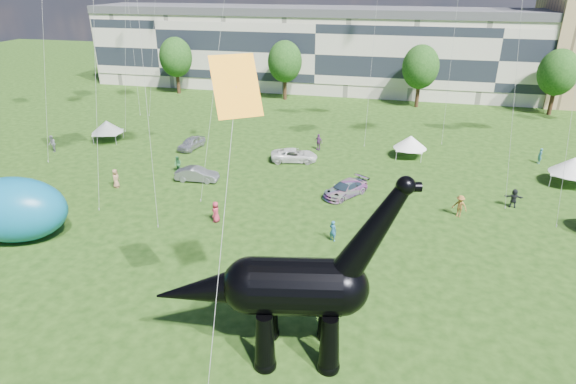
# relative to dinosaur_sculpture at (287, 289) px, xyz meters

# --- Properties ---
(ground) EXTENTS (220.00, 220.00, 0.00)m
(ground) POSITION_rel_dinosaur_sculpture_xyz_m (-1.49, 0.70, -3.88)
(ground) COLOR #16330C
(ground) RESTS_ON ground
(terrace_row) EXTENTS (78.00, 11.00, 12.00)m
(terrace_row) POSITION_rel_dinosaur_sculpture_xyz_m (-9.49, 62.70, 2.12)
(terrace_row) COLOR beige
(terrace_row) RESTS_ON ground
(tree_far_left) EXTENTS (5.20, 5.20, 9.44)m
(tree_far_left) POSITION_rel_dinosaur_sculpture_xyz_m (-31.49, 53.70, 2.42)
(tree_far_left) COLOR #382314
(tree_far_left) RESTS_ON ground
(tree_mid_left) EXTENTS (5.20, 5.20, 9.44)m
(tree_mid_left) POSITION_rel_dinosaur_sculpture_xyz_m (-13.49, 53.70, 2.42)
(tree_mid_left) COLOR #382314
(tree_mid_left) RESTS_ON ground
(tree_mid_right) EXTENTS (5.20, 5.20, 9.44)m
(tree_mid_right) POSITION_rel_dinosaur_sculpture_xyz_m (6.51, 53.70, 2.42)
(tree_mid_right) COLOR #382314
(tree_mid_right) RESTS_ON ground
(tree_far_right) EXTENTS (5.20, 5.20, 9.44)m
(tree_far_right) POSITION_rel_dinosaur_sculpture_xyz_m (24.51, 53.70, 2.42)
(tree_far_right) COLOR #382314
(tree_far_right) RESTS_ON ground
(dinosaur_sculpture) EXTENTS (12.60, 4.51, 10.26)m
(dinosaur_sculpture) POSITION_rel_dinosaur_sculpture_xyz_m (0.00, 0.00, 0.00)
(dinosaur_sculpture) COLOR black
(dinosaur_sculpture) RESTS_ON ground
(car_silver) EXTENTS (2.26, 4.18, 1.35)m
(car_silver) POSITION_rel_dinosaur_sculpture_xyz_m (-17.94, 28.38, -3.20)
(car_silver) COLOR silver
(car_silver) RESTS_ON ground
(car_grey) EXTENTS (4.13, 1.73, 1.33)m
(car_grey) POSITION_rel_dinosaur_sculpture_xyz_m (-13.60, 19.93, -3.21)
(car_grey) COLOR slate
(car_grey) RESTS_ON ground
(car_white) EXTENTS (5.16, 3.17, 1.33)m
(car_white) POSITION_rel_dinosaur_sculpture_xyz_m (-5.89, 27.21, -3.21)
(car_white) COLOR white
(car_white) RESTS_ON ground
(car_dark) EXTENTS (4.14, 4.88, 1.34)m
(car_dark) POSITION_rel_dinosaur_sculpture_xyz_m (0.43, 19.90, -3.21)
(car_dark) COLOR #595960
(car_dark) RESTS_ON ground
(gazebo_near) EXTENTS (3.58, 3.58, 2.41)m
(gazebo_near) POSITION_rel_dinosaur_sculpture_xyz_m (5.75, 31.31, -2.19)
(gazebo_near) COLOR white
(gazebo_near) RESTS_ON ground
(gazebo_far) EXTENTS (5.03, 5.03, 2.72)m
(gazebo_far) POSITION_rel_dinosaur_sculpture_xyz_m (20.23, 27.16, -1.97)
(gazebo_far) COLOR white
(gazebo_far) RESTS_ON ground
(gazebo_left) EXTENTS (4.24, 4.24, 2.46)m
(gazebo_left) POSITION_rel_dinosaur_sculpture_xyz_m (-28.54, 28.68, -2.15)
(gazebo_left) COLOR white
(gazebo_left) RESTS_ON ground
(inflatable_teal) EXTENTS (8.45, 6.29, 4.75)m
(inflatable_teal) POSITION_rel_dinosaur_sculpture_xyz_m (-21.85, 6.71, -1.50)
(inflatable_teal) COLOR #0B628D
(inflatable_teal) RESTS_ON ground
(visitors) EXTENTS (51.97, 41.80, 1.84)m
(visitors) POSITION_rel_dinosaur_sculpture_xyz_m (-4.53, 17.49, -3.01)
(visitors) COLOR #9F724F
(visitors) RESTS_ON ground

